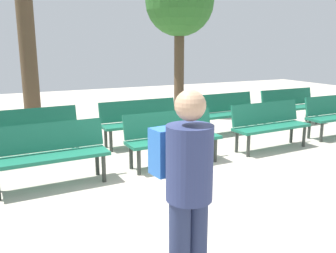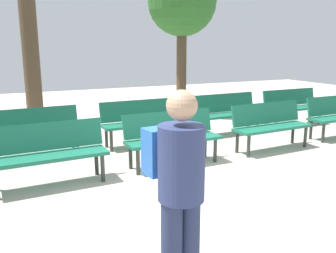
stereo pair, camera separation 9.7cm
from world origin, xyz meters
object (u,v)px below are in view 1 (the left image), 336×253
(tree_0, at_px, (179,3))
(visitor_with_backpack, at_px, (186,186))
(bench_r0_c1, at_px, (49,151))
(tree_2, at_px, (29,64))
(bench_r1_c3, at_px, (225,111))
(bench_r0_c2, at_px, (172,135))
(bench_r1_c4, at_px, (290,105))
(bench_r1_c2, at_px, (141,120))
(bench_r1_c1, at_px, (32,131))
(bench_r0_c3, at_px, (269,123))

(tree_0, xyz_separation_m, visitor_with_backpack, (-3.66, -7.16, -2.13))
(bench_r0_c1, relative_size, visitor_with_backpack, 0.98)
(tree_0, bearing_deg, visitor_with_backpack, -117.07)
(tree_2, bearing_deg, bench_r1_c3, -37.51)
(bench_r0_c2, xyz_separation_m, bench_r1_c4, (3.98, 1.48, 0.00))
(bench_r1_c2, distance_m, tree_0, 4.43)
(bench_r1_c3, xyz_separation_m, bench_r1_c4, (1.93, 0.03, 0.00))
(bench_r0_c2, bearing_deg, tree_2, 110.19)
(bench_r0_c2, xyz_separation_m, bench_r1_c2, (-0.02, 1.37, 0.00))
(bench_r1_c1, bearing_deg, bench_r0_c2, -34.76)
(tree_2, height_order, visitor_with_backpack, tree_2)
(bench_r1_c4, height_order, visitor_with_backpack, visitor_with_backpack)
(bench_r1_c2, height_order, bench_r1_c4, same)
(bench_r1_c1, bearing_deg, bench_r1_c2, -0.22)
(bench_r0_c3, distance_m, tree_2, 5.85)
(bench_r1_c4, relative_size, tree_0, 0.39)
(bench_r1_c1, relative_size, tree_0, 0.40)
(tree_2, bearing_deg, bench_r0_c2, -68.27)
(tree_2, relative_size, visitor_with_backpack, 1.80)
(bench_r0_c3, bearing_deg, bench_r0_c2, 178.17)
(bench_r0_c3, height_order, bench_r1_c4, same)
(bench_r0_c3, distance_m, visitor_with_backpack, 4.61)
(bench_r0_c2, xyz_separation_m, tree_0, (2.28, 4.16, 2.56))
(bench_r1_c1, bearing_deg, bench_r0_c1, -89.10)
(bench_r1_c2, height_order, tree_2, tree_2)
(bench_r1_c4, distance_m, tree_2, 6.48)
(bench_r1_c4, xyz_separation_m, visitor_with_backpack, (-5.36, -4.48, 0.43))
(bench_r0_c3, height_order, tree_2, tree_2)
(bench_r1_c1, distance_m, visitor_with_backpack, 4.34)
(bench_r1_c2, relative_size, tree_2, 0.54)
(tree_0, bearing_deg, bench_r0_c2, -118.74)
(bench_r0_c3, relative_size, tree_0, 0.40)
(bench_r0_c2, bearing_deg, bench_r0_c3, -0.55)
(bench_r1_c3, xyz_separation_m, tree_0, (0.24, 2.71, 2.56))
(bench_r0_c2, height_order, bench_r1_c1, same)
(bench_r1_c2, bearing_deg, tree_0, 49.57)
(bench_r1_c4, bearing_deg, bench_r0_c3, -143.83)
(bench_r0_c1, distance_m, visitor_with_backpack, 3.00)
(bench_r0_c1, xyz_separation_m, visitor_with_backpack, (0.58, -2.91, 0.43))
(bench_r1_c1, xyz_separation_m, visitor_with_backpack, (0.67, -4.27, 0.43))
(bench_r0_c2, distance_m, bench_r1_c4, 4.25)
(bench_r1_c2, bearing_deg, bench_r0_c2, -90.33)
(bench_r1_c1, distance_m, bench_r1_c4, 6.03)
(bench_r1_c3, bearing_deg, bench_r1_c4, -1.42)
(tree_0, bearing_deg, bench_r1_c1, -146.31)
(bench_r1_c2, bearing_deg, bench_r0_c1, -144.20)
(bench_r0_c2, bearing_deg, tree_0, 59.72)
(bench_r0_c3, xyz_separation_m, bench_r1_c3, (-0.03, 1.42, 0.00))
(bench_r1_c4, bearing_deg, bench_r0_c1, -166.21)
(bench_r1_c3, bearing_deg, tree_0, 82.85)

